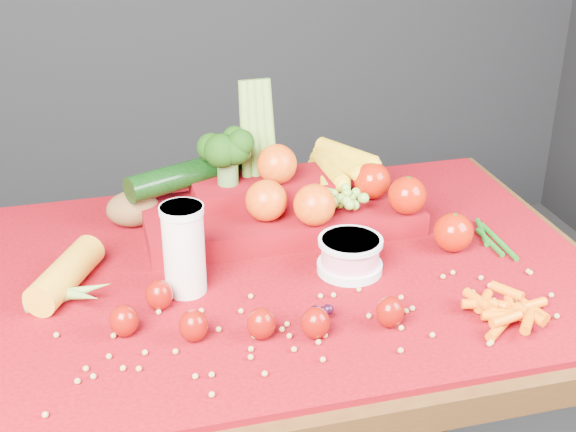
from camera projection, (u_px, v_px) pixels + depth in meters
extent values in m
cube|color=#31190B|center=(291.00, 283.00, 1.43)|extent=(1.10, 0.80, 0.05)
cube|color=#31190B|center=(44.00, 381.00, 1.78)|extent=(0.06, 0.06, 0.70)
cube|color=#31190B|center=(442.00, 319.00, 2.00)|extent=(0.06, 0.06, 0.70)
cube|color=maroon|center=(291.00, 268.00, 1.42)|extent=(1.05, 0.75, 0.01)
cylinder|color=beige|center=(184.00, 249.00, 1.31)|extent=(0.07, 0.07, 0.16)
cylinder|color=silver|center=(181.00, 210.00, 1.28)|extent=(0.07, 0.07, 0.01)
cylinder|color=silver|center=(350.00, 267.00, 1.40)|extent=(0.11, 0.11, 0.02)
cylinder|color=pink|center=(350.00, 251.00, 1.38)|extent=(0.10, 0.10, 0.05)
cylinder|color=silver|center=(351.00, 241.00, 1.38)|extent=(0.11, 0.11, 0.01)
ellipsoid|color=#7B0503|center=(159.00, 295.00, 1.28)|extent=(0.04, 0.04, 0.05)
cone|color=#1A4D0D|center=(158.00, 282.00, 1.27)|extent=(0.03, 0.03, 0.01)
ellipsoid|color=#7B0503|center=(124.00, 321.00, 1.22)|extent=(0.04, 0.04, 0.05)
cone|color=#1A4D0D|center=(123.00, 307.00, 1.21)|extent=(0.03, 0.03, 0.01)
ellipsoid|color=#7B0503|center=(193.00, 326.00, 1.21)|extent=(0.04, 0.04, 0.05)
cone|color=#1A4D0D|center=(193.00, 312.00, 1.19)|extent=(0.03, 0.03, 0.01)
ellipsoid|color=#7B0503|center=(261.00, 323.00, 1.21)|extent=(0.04, 0.04, 0.05)
cone|color=#1A4D0D|center=(261.00, 310.00, 1.20)|extent=(0.03, 0.03, 0.01)
ellipsoid|color=#7B0503|center=(316.00, 323.00, 1.21)|extent=(0.04, 0.04, 0.05)
cone|color=#1A4D0D|center=(316.00, 309.00, 1.20)|extent=(0.03, 0.03, 0.01)
ellipsoid|color=#7B0503|center=(390.00, 312.00, 1.24)|extent=(0.04, 0.04, 0.05)
cone|color=#1A4D0D|center=(391.00, 298.00, 1.23)|extent=(0.03, 0.03, 0.01)
cylinder|color=gold|center=(66.00, 274.00, 1.34)|extent=(0.14, 0.18, 0.06)
ellipsoid|color=brown|center=(133.00, 209.00, 1.54)|extent=(0.10, 0.07, 0.07)
cube|color=maroon|center=(281.00, 216.00, 1.54)|extent=(0.52, 0.22, 0.04)
cube|color=maroon|center=(265.00, 188.00, 1.56)|extent=(0.28, 0.12, 0.03)
sphere|color=#9F0D00|center=(407.00, 195.00, 1.49)|extent=(0.07, 0.07, 0.07)
sphere|color=#9F0D00|center=(453.00, 232.00, 1.45)|extent=(0.07, 0.07, 0.07)
sphere|color=#9F0D00|center=(372.00, 180.00, 1.55)|extent=(0.07, 0.07, 0.07)
sphere|color=#BC2406|center=(266.00, 200.00, 1.46)|extent=(0.08, 0.08, 0.08)
sphere|color=#BC2406|center=(314.00, 205.00, 1.45)|extent=(0.08, 0.08, 0.08)
sphere|color=#BC2406|center=(277.00, 164.00, 1.52)|extent=(0.08, 0.08, 0.08)
cylinder|color=yellow|center=(320.00, 178.00, 1.61)|extent=(0.06, 0.15, 0.04)
cylinder|color=yellow|center=(329.00, 170.00, 1.61)|extent=(0.04, 0.15, 0.04)
cylinder|color=yellow|center=(339.00, 162.00, 1.60)|extent=(0.07, 0.16, 0.04)
cylinder|color=yellow|center=(347.00, 154.00, 1.60)|extent=(0.10, 0.15, 0.04)
cylinder|color=#3F662D|center=(228.00, 173.00, 1.53)|extent=(0.04, 0.04, 0.04)
cylinder|color=olive|center=(246.00, 137.00, 1.55)|extent=(0.03, 0.06, 0.22)
cylinder|color=olive|center=(254.00, 137.00, 1.55)|extent=(0.02, 0.06, 0.22)
cylinder|color=olive|center=(262.00, 136.00, 1.56)|extent=(0.02, 0.06, 0.22)
cylinder|color=olive|center=(270.00, 135.00, 1.56)|extent=(0.03, 0.06, 0.22)
cylinder|color=black|center=(189.00, 174.00, 1.55)|extent=(0.26, 0.15, 0.05)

